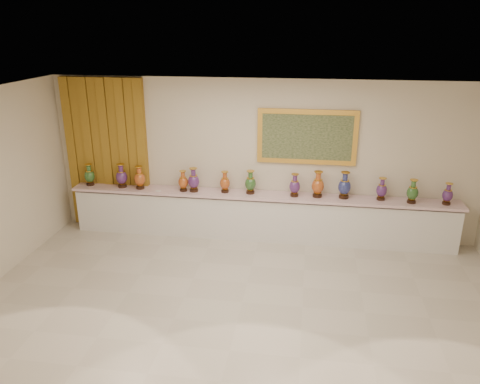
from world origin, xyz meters
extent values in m
plane|color=beige|center=(0.00, 0.00, 0.00)|extent=(8.00, 8.00, 0.00)
plane|color=beige|center=(0.00, 2.50, 1.50)|extent=(8.00, 0.00, 8.00)
plane|color=white|center=(0.00, 0.00, 3.00)|extent=(8.00, 8.00, 0.00)
cube|color=#A88324|center=(-3.03, 2.44, 1.50)|extent=(1.64, 0.14, 2.95)
cube|color=gold|center=(0.82, 2.46, 1.97)|extent=(1.80, 0.06, 1.00)
cube|color=#20351A|center=(0.82, 2.42, 1.97)|extent=(1.62, 0.02, 0.82)
cube|color=white|center=(0.00, 2.27, 0.41)|extent=(7.20, 0.42, 0.81)
cube|color=silver|center=(0.00, 2.25, 0.88)|extent=(7.28, 0.48, 0.05)
cylinder|color=#321B0E|center=(-3.37, 2.27, 0.92)|extent=(0.15, 0.15, 0.04)
cone|color=gold|center=(-3.37, 2.27, 0.97)|extent=(0.13, 0.13, 0.03)
ellipsoid|color=black|center=(-3.37, 2.27, 1.09)|extent=(0.23, 0.23, 0.25)
cylinder|color=gold|center=(-3.37, 2.27, 1.19)|extent=(0.14, 0.14, 0.01)
cylinder|color=black|center=(-3.37, 2.27, 1.25)|extent=(0.08, 0.08, 0.09)
cone|color=black|center=(-3.37, 2.27, 1.31)|extent=(0.14, 0.14, 0.03)
cylinder|color=gold|center=(-3.37, 2.27, 1.33)|extent=(0.14, 0.14, 0.01)
cylinder|color=#321B0E|center=(-2.70, 2.25, 0.92)|extent=(0.17, 0.17, 0.05)
cone|color=gold|center=(-2.70, 2.25, 0.97)|extent=(0.14, 0.14, 0.03)
ellipsoid|color=#2A0F49|center=(-2.70, 2.25, 1.10)|extent=(0.25, 0.25, 0.27)
cylinder|color=gold|center=(-2.70, 2.25, 1.22)|extent=(0.15, 0.15, 0.01)
cylinder|color=#2A0F49|center=(-2.70, 2.25, 1.28)|extent=(0.09, 0.09, 0.10)
cone|color=#2A0F49|center=(-2.70, 2.25, 1.35)|extent=(0.15, 0.15, 0.04)
cylinder|color=gold|center=(-2.70, 2.25, 1.36)|extent=(0.15, 0.15, 0.01)
cylinder|color=#321B0E|center=(-2.32, 2.22, 0.92)|extent=(0.16, 0.16, 0.04)
cone|color=gold|center=(-2.32, 2.22, 0.97)|extent=(0.14, 0.14, 0.03)
ellipsoid|color=maroon|center=(-2.32, 2.22, 1.10)|extent=(0.25, 0.25, 0.26)
cylinder|color=gold|center=(-2.32, 2.22, 1.21)|extent=(0.14, 0.14, 0.01)
cylinder|color=maroon|center=(-2.32, 2.22, 1.26)|extent=(0.08, 0.08, 0.09)
cone|color=maroon|center=(-2.32, 2.22, 1.33)|extent=(0.14, 0.14, 0.03)
cylinder|color=gold|center=(-2.32, 2.22, 1.35)|extent=(0.15, 0.15, 0.01)
cylinder|color=#321B0E|center=(-1.46, 2.21, 0.92)|extent=(0.14, 0.14, 0.04)
cone|color=gold|center=(-1.46, 2.21, 0.96)|extent=(0.12, 0.12, 0.03)
ellipsoid|color=maroon|center=(-1.46, 2.21, 1.07)|extent=(0.19, 0.19, 0.23)
cylinder|color=gold|center=(-1.46, 2.21, 1.17)|extent=(0.13, 0.13, 0.01)
cylinder|color=maroon|center=(-1.46, 2.21, 1.22)|extent=(0.07, 0.07, 0.08)
cone|color=maroon|center=(-1.46, 2.21, 1.28)|extent=(0.13, 0.13, 0.03)
cylinder|color=gold|center=(-1.46, 2.21, 1.30)|extent=(0.13, 0.13, 0.01)
cylinder|color=#321B0E|center=(-1.26, 2.22, 0.92)|extent=(0.16, 0.16, 0.05)
cone|color=gold|center=(-1.26, 2.22, 0.97)|extent=(0.14, 0.14, 0.03)
ellipsoid|color=#2A0F49|center=(-1.26, 2.22, 1.10)|extent=(0.25, 0.25, 0.27)
cylinder|color=gold|center=(-1.26, 2.22, 1.21)|extent=(0.15, 0.15, 0.01)
cylinder|color=#2A0F49|center=(-1.26, 2.22, 1.27)|extent=(0.09, 0.09, 0.10)
cone|color=#2A0F49|center=(-1.26, 2.22, 1.34)|extent=(0.15, 0.15, 0.04)
cylinder|color=gold|center=(-1.26, 2.22, 1.36)|extent=(0.15, 0.15, 0.01)
cylinder|color=#321B0E|center=(-0.67, 2.26, 0.92)|extent=(0.14, 0.14, 0.04)
cone|color=gold|center=(-0.67, 2.26, 0.96)|extent=(0.13, 0.13, 0.03)
ellipsoid|color=maroon|center=(-0.67, 2.26, 1.08)|extent=(0.25, 0.25, 0.24)
cylinder|color=gold|center=(-0.67, 2.26, 1.18)|extent=(0.13, 0.13, 0.01)
cylinder|color=maroon|center=(-0.67, 2.26, 1.23)|extent=(0.08, 0.08, 0.09)
cone|color=maroon|center=(-0.67, 2.26, 1.29)|extent=(0.13, 0.13, 0.03)
cylinder|color=gold|center=(-0.67, 2.26, 1.30)|extent=(0.13, 0.13, 0.01)
cylinder|color=#321B0E|center=(-0.18, 2.27, 0.92)|extent=(0.16, 0.16, 0.04)
cone|color=gold|center=(-0.18, 2.27, 0.97)|extent=(0.14, 0.14, 0.03)
ellipsoid|color=black|center=(-0.18, 2.27, 1.09)|extent=(0.24, 0.24, 0.26)
cylinder|color=gold|center=(-0.18, 2.27, 1.20)|extent=(0.14, 0.14, 0.01)
cylinder|color=black|center=(-0.18, 2.27, 1.26)|extent=(0.08, 0.08, 0.09)
cone|color=black|center=(-0.18, 2.27, 1.32)|extent=(0.14, 0.14, 0.03)
cylinder|color=gold|center=(-0.18, 2.27, 1.34)|extent=(0.15, 0.15, 0.01)
cylinder|color=#321B0E|center=(0.64, 2.24, 0.92)|extent=(0.15, 0.15, 0.04)
cone|color=gold|center=(0.64, 2.24, 0.97)|extent=(0.13, 0.13, 0.03)
ellipsoid|color=#2A0F49|center=(0.64, 2.24, 1.09)|extent=(0.23, 0.23, 0.25)
cylinder|color=gold|center=(0.64, 2.24, 1.19)|extent=(0.14, 0.14, 0.01)
cylinder|color=#2A0F49|center=(0.64, 2.24, 1.25)|extent=(0.08, 0.08, 0.09)
cone|color=#2A0F49|center=(0.64, 2.24, 1.31)|extent=(0.14, 0.14, 0.03)
cylinder|color=gold|center=(0.64, 2.24, 1.33)|extent=(0.14, 0.14, 0.01)
cylinder|color=#321B0E|center=(1.06, 2.27, 0.92)|extent=(0.17, 0.17, 0.05)
cone|color=gold|center=(1.06, 2.27, 0.98)|extent=(0.15, 0.15, 0.03)
ellipsoid|color=maroon|center=(1.06, 2.27, 1.11)|extent=(0.26, 0.26, 0.28)
cylinder|color=gold|center=(1.06, 2.27, 1.23)|extent=(0.16, 0.16, 0.01)
cylinder|color=maroon|center=(1.06, 2.27, 1.29)|extent=(0.09, 0.09, 0.10)
cone|color=maroon|center=(1.06, 2.27, 1.36)|extent=(0.16, 0.16, 0.04)
cylinder|color=gold|center=(1.06, 2.27, 1.38)|extent=(0.16, 0.16, 0.01)
cylinder|color=#321B0E|center=(1.54, 2.28, 0.92)|extent=(0.18, 0.18, 0.05)
cone|color=gold|center=(1.54, 2.28, 0.98)|extent=(0.15, 0.15, 0.03)
ellipsoid|color=#0A1046|center=(1.54, 2.28, 1.12)|extent=(0.29, 0.29, 0.29)
cylinder|color=gold|center=(1.54, 2.28, 1.24)|extent=(0.16, 0.16, 0.01)
cylinder|color=#0A1046|center=(1.54, 2.28, 1.30)|extent=(0.09, 0.09, 0.10)
cone|color=#0A1046|center=(1.54, 2.28, 1.37)|extent=(0.16, 0.16, 0.04)
cylinder|color=gold|center=(1.54, 2.28, 1.39)|extent=(0.16, 0.16, 0.01)
cylinder|color=#321B0E|center=(2.20, 2.29, 0.92)|extent=(0.15, 0.15, 0.04)
cone|color=gold|center=(2.20, 2.29, 0.97)|extent=(0.13, 0.13, 0.03)
ellipsoid|color=#2A0F49|center=(2.20, 2.29, 1.08)|extent=(0.23, 0.23, 0.24)
cylinder|color=gold|center=(2.20, 2.29, 1.18)|extent=(0.13, 0.13, 0.01)
cylinder|color=#2A0F49|center=(2.20, 2.29, 1.24)|extent=(0.08, 0.08, 0.09)
cone|color=#2A0F49|center=(2.20, 2.29, 1.29)|extent=(0.13, 0.13, 0.03)
cylinder|color=gold|center=(2.20, 2.29, 1.31)|extent=(0.14, 0.14, 0.01)
cylinder|color=#321B0E|center=(2.72, 2.21, 0.92)|extent=(0.15, 0.15, 0.04)
cone|color=gold|center=(2.72, 2.21, 0.97)|extent=(0.13, 0.13, 0.03)
ellipsoid|color=black|center=(2.72, 2.21, 1.09)|extent=(0.22, 0.22, 0.25)
cylinder|color=gold|center=(2.72, 2.21, 1.20)|extent=(0.14, 0.14, 0.01)
cylinder|color=black|center=(2.72, 2.21, 1.25)|extent=(0.08, 0.08, 0.09)
cone|color=black|center=(2.72, 2.21, 1.31)|extent=(0.14, 0.14, 0.03)
cylinder|color=gold|center=(2.72, 2.21, 1.33)|extent=(0.14, 0.14, 0.01)
cylinder|color=#321B0E|center=(3.31, 2.23, 0.92)|extent=(0.14, 0.14, 0.04)
cone|color=gold|center=(3.31, 2.23, 0.96)|extent=(0.12, 0.12, 0.03)
ellipsoid|color=#2A0F49|center=(3.31, 2.23, 1.07)|extent=(0.20, 0.20, 0.23)
cylinder|color=gold|center=(3.31, 2.23, 1.17)|extent=(0.12, 0.12, 0.01)
cylinder|color=#2A0F49|center=(3.31, 2.23, 1.22)|extent=(0.07, 0.07, 0.08)
cone|color=#2A0F49|center=(3.31, 2.23, 1.27)|extent=(0.12, 0.12, 0.03)
cylinder|color=gold|center=(3.31, 2.23, 1.29)|extent=(0.13, 0.13, 0.01)
cube|color=white|center=(-1.94, 2.13, 0.90)|extent=(0.10, 0.06, 0.00)
camera|label=1|loc=(0.87, -5.92, 3.90)|focal=35.00mm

